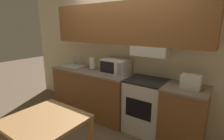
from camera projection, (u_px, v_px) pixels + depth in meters
name	position (u px, v px, depth m)	size (l,w,h in m)	color
ground_plane	(125.00, 115.00, 3.64)	(16.00, 16.00, 0.00)	brown
wall_back	(125.00, 40.00, 3.20)	(5.39, 0.38, 2.55)	beige
lower_counter_main	(92.00, 92.00, 3.64)	(1.74, 0.62, 0.93)	brown
lower_counter_right_stub	(184.00, 117.00, 2.63)	(0.62, 0.62, 0.93)	brown
stove_range	(145.00, 106.00, 3.00)	(0.63, 0.56, 0.93)	silver
microwave	(116.00, 66.00, 3.27)	(0.50, 0.37, 0.27)	silver
toaster	(191.00, 81.00, 2.47)	(0.28, 0.17, 0.20)	silver
sink_basin	(74.00, 66.00, 3.81)	(0.48, 0.39, 0.23)	#B7BABF
paper_towel_roll	(92.00, 64.00, 3.57)	(0.13, 0.13, 0.24)	black
dining_table	(45.00, 127.00, 2.07)	(0.84, 0.81, 0.74)	#B27F4C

